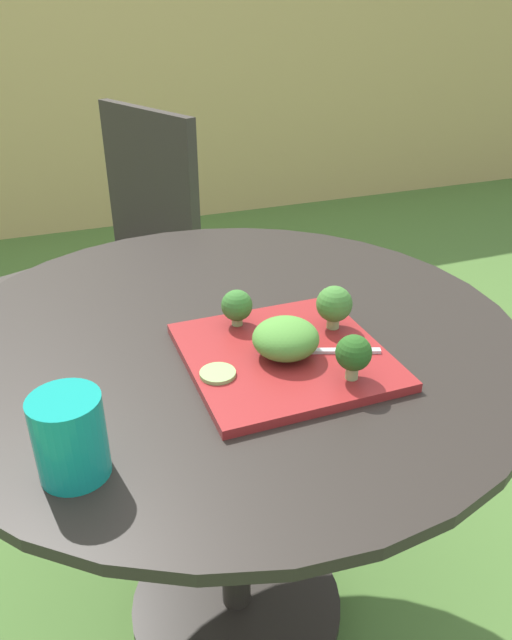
{
  "coord_description": "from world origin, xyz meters",
  "views": [
    {
      "loc": [
        -0.26,
        -0.79,
        1.17
      ],
      "look_at": [
        0.02,
        -0.06,
        0.74
      ],
      "focal_mm": 33.67,
      "sensor_mm": 36.0,
      "label": 1
    }
  ],
  "objects": [
    {
      "name": "bamboo_fence",
      "position": [
        0.0,
        2.59,
        0.79
      ],
      "size": [
        8.0,
        0.08,
        1.57
      ],
      "primitive_type": "cube",
      "color": "tan",
      "rests_on": "ground_plane"
    },
    {
      "name": "lettuce_mound",
      "position": [
        0.04,
        -0.13,
        0.74
      ],
      "size": [
        0.1,
        0.09,
        0.05
      ],
      "primitive_type": "ellipsoid",
      "color": "#519338",
      "rests_on": "salad_plate"
    },
    {
      "name": "patio_table",
      "position": [
        0.0,
        0.0,
        0.46
      ],
      "size": [
        0.93,
        0.93,
        0.7
      ],
      "color": "#28231E",
      "rests_on": "ground_plane"
    },
    {
      "name": "drinking_glass",
      "position": [
        -0.27,
        -0.25,
        0.74
      ],
      "size": [
        0.08,
        0.08,
        0.1
      ],
      "color": "#149989",
      "rests_on": "patio_table"
    },
    {
      "name": "cucumber_slice_0",
      "position": [
        -0.07,
        -0.14,
        0.72
      ],
      "size": [
        0.05,
        0.05,
        0.01
      ],
      "primitive_type": "cylinder",
      "color": "#8EB766",
      "rests_on": "salad_plate"
    },
    {
      "name": "patio_chair",
      "position": [
        -0.04,
        0.85,
        0.53
      ],
      "size": [
        0.57,
        0.57,
        0.9
      ],
      "color": "#332D28",
      "rests_on": "ground_plane"
    },
    {
      "name": "salad_plate",
      "position": [
        0.04,
        -0.12,
        0.71
      ],
      "size": [
        0.28,
        0.28,
        0.01
      ],
      "primitive_type": "cube",
      "color": "maroon",
      "rests_on": "patio_table"
    },
    {
      "name": "broccoli_floret_1",
      "position": [
        0.01,
        -0.02,
        0.75
      ],
      "size": [
        0.05,
        0.05,
        0.06
      ],
      "color": "#99B770",
      "rests_on": "salad_plate"
    },
    {
      "name": "broccoli_floret_0",
      "position": [
        0.1,
        -0.21,
        0.75
      ],
      "size": [
        0.05,
        0.05,
        0.06
      ],
      "color": "#99B770",
      "rests_on": "salad_plate"
    },
    {
      "name": "broccoli_floret_2",
      "position": [
        0.14,
        -0.08,
        0.75
      ],
      "size": [
        0.06,
        0.06,
        0.07
      ],
      "color": "#99B770",
      "rests_on": "salad_plate"
    },
    {
      "name": "fork",
      "position": [
        0.09,
        -0.14,
        0.72
      ],
      "size": [
        0.15,
        0.07,
        0.0
      ],
      "color": "silver",
      "rests_on": "salad_plate"
    },
    {
      "name": "ground_plane",
      "position": [
        0.0,
        0.0,
        0.0
      ],
      "size": [
        12.0,
        12.0,
        0.0
      ],
      "primitive_type": "plane",
      "color": "#4C7533"
    }
  ]
}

